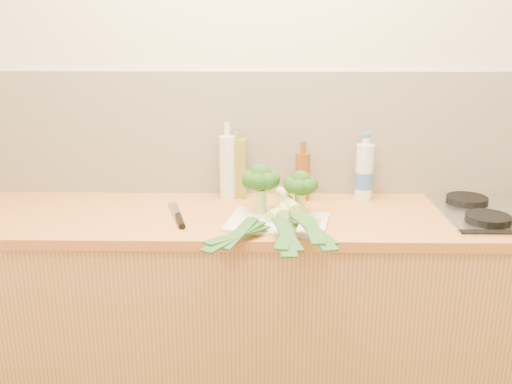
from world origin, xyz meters
TOP-DOWN VIEW (x-y plane):
  - room_shell at (0.00, 1.49)m, footprint 3.50×3.50m
  - counter at (0.00, 1.20)m, footprint 3.20×0.62m
  - chopping_board at (0.07, 1.08)m, footprint 0.42×0.34m
  - broccoli_left at (0.00, 1.18)m, footprint 0.15×0.15m
  - broccoli_right at (0.16, 1.16)m, footprint 0.14×0.14m
  - leek_front at (0.04, 1.06)m, footprint 0.38×0.60m
  - leek_mid at (0.09, 1.02)m, footprint 0.10×0.65m
  - leek_back at (0.14, 1.03)m, footprint 0.19×0.65m
  - chefs_knife at (-0.31, 1.11)m, footprint 0.12×0.33m
  - oil_tin at (-0.10, 1.42)m, footprint 0.08×0.05m
  - glass_bottle at (-0.14, 1.41)m, footprint 0.07×0.07m
  - amber_bottle at (0.18, 1.39)m, footprint 0.06×0.06m
  - water_bottle at (0.45, 1.40)m, footprint 0.08×0.08m

SIDE VIEW (x-z plane):
  - counter at x=0.00m, z-range 0.00..0.90m
  - chopping_board at x=0.07m, z-range 0.90..0.91m
  - chefs_knife at x=-0.31m, z-range 0.90..0.92m
  - leek_front at x=0.04m, z-range 0.91..0.96m
  - leek_mid at x=0.09m, z-range 0.93..0.97m
  - leek_back at x=0.14m, z-range 0.95..0.99m
  - amber_bottle at x=0.18m, z-range 0.88..1.14m
  - water_bottle at x=0.45m, z-range 0.88..1.15m
  - oil_tin at x=-0.10m, z-range 0.89..1.18m
  - broccoli_right at x=0.16m, z-range 0.94..1.12m
  - glass_bottle at x=-0.14m, z-range 0.88..1.21m
  - broccoli_left at x=0.00m, z-range 0.95..1.15m
  - room_shell at x=0.00m, z-range -0.58..2.92m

